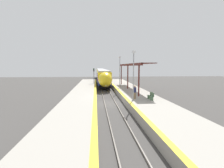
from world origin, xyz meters
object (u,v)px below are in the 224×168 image
(person_waiting, at_px, (135,92))
(lamppost_near, at_px, (133,72))
(platform_bench, at_px, (151,96))
(lamppost_mid, at_px, (120,70))
(railway_signal, at_px, (94,76))
(train, at_px, (102,75))

(person_waiting, height_order, lamppost_near, lamppost_near)
(platform_bench, bearing_deg, person_waiting, 163.88)
(lamppost_near, xyz_separation_m, lamppost_mid, (0.00, 11.57, 0.00))
(railway_signal, distance_m, lamppost_near, 21.50)
(train, xyz_separation_m, railway_signal, (-2.25, -14.17, 0.43))
(train, distance_m, lamppost_near, 35.22)
(train, relative_size, lamppost_near, 8.24)
(platform_bench, distance_m, lamppost_mid, 12.01)
(train, relative_size, person_waiting, 28.71)
(person_waiting, relative_size, lamppost_near, 0.29)
(person_waiting, xyz_separation_m, lamppost_mid, (-0.32, 10.93, 2.41))
(train, distance_m, railway_signal, 14.36)
(train, xyz_separation_m, lamppost_near, (2.54, -35.08, 1.88))
(person_waiting, bearing_deg, railway_signal, 104.16)
(lamppost_near, bearing_deg, railway_signal, 102.91)
(railway_signal, bearing_deg, lamppost_mid, -62.82)
(platform_bench, distance_m, railway_signal, 21.98)
(train, xyz_separation_m, lamppost_mid, (2.54, -23.51, 1.88))
(railway_signal, bearing_deg, person_waiting, -75.84)
(railway_signal, bearing_deg, lamppost_near, -77.09)
(person_waiting, distance_m, railway_signal, 20.92)
(lamppost_near, bearing_deg, train, 94.14)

